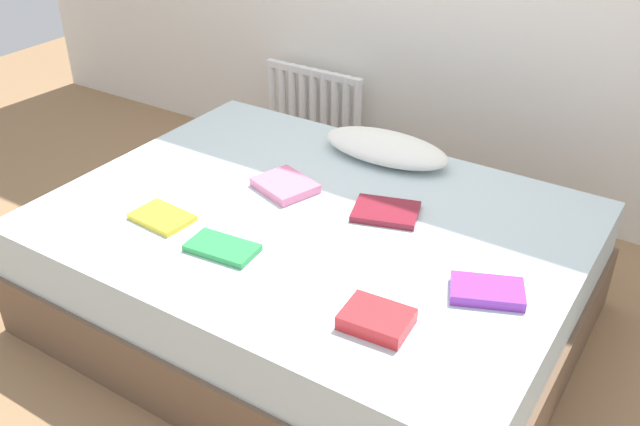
% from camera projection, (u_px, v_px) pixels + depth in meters
% --- Properties ---
extents(ground_plane, '(8.00, 8.00, 0.00)m').
position_uv_depth(ground_plane, '(314.00, 317.00, 2.90)').
color(ground_plane, '#93704C').
extents(bed, '(2.00, 1.50, 0.50)m').
position_uv_depth(bed, '(313.00, 268.00, 2.77)').
color(bed, brown).
rests_on(bed, ground).
extents(radiator, '(0.62, 0.04, 0.47)m').
position_uv_depth(radiator, '(313.00, 109.00, 3.95)').
color(radiator, white).
rests_on(radiator, ground).
extents(pillow, '(0.58, 0.27, 0.11)m').
position_uv_depth(pillow, '(386.00, 148.00, 3.01)').
color(pillow, white).
rests_on(pillow, bed).
extents(textbook_red, '(0.21, 0.17, 0.05)m').
position_uv_depth(textbook_red, '(377.00, 319.00, 2.07)').
color(textbook_red, red).
rests_on(textbook_red, bed).
extents(textbook_pink, '(0.28, 0.25, 0.04)m').
position_uv_depth(textbook_pink, '(285.00, 185.00, 2.79)').
color(textbook_pink, pink).
rests_on(textbook_pink, bed).
extents(textbook_green, '(0.26, 0.16, 0.02)m').
position_uv_depth(textbook_green, '(222.00, 248.00, 2.42)').
color(textbook_green, green).
rests_on(textbook_green, bed).
extents(textbook_maroon, '(0.29, 0.25, 0.03)m').
position_uv_depth(textbook_maroon, '(386.00, 212.00, 2.63)').
color(textbook_maroon, maroon).
rests_on(textbook_maroon, bed).
extents(textbook_yellow, '(0.23, 0.17, 0.02)m').
position_uv_depth(textbook_yellow, '(162.00, 217.00, 2.60)').
color(textbook_yellow, yellow).
rests_on(textbook_yellow, bed).
extents(textbook_purple, '(0.27, 0.22, 0.04)m').
position_uv_depth(textbook_purple, '(487.00, 291.00, 2.20)').
color(textbook_purple, purple).
rests_on(textbook_purple, bed).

